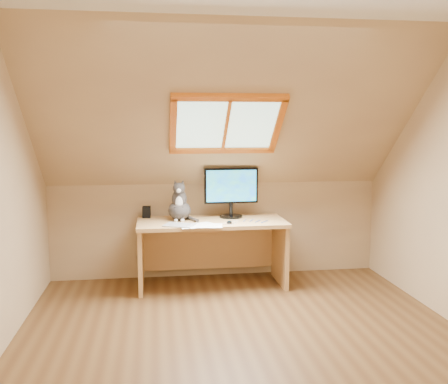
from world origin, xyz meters
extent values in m
plane|color=brown|center=(0.00, 0.00, 0.00)|extent=(3.50, 3.50, 0.00)
cube|color=tan|center=(0.00, -1.75, 1.20)|extent=(3.50, 0.02, 2.40)
cube|color=tan|center=(0.00, 1.75, 0.50)|extent=(3.50, 0.02, 1.00)
cube|color=tan|center=(0.00, 0.97, 1.70)|extent=(3.50, 1.56, 1.41)
cube|color=#B2E0CC|center=(0.00, 1.05, 1.63)|extent=(0.90, 0.53, 0.48)
cube|color=#CD6513|center=(0.00, 1.05, 1.63)|extent=(1.02, 0.64, 0.59)
cube|color=tan|center=(-0.10, 1.38, 0.65)|extent=(1.47, 0.64, 0.04)
cube|color=tan|center=(-0.80, 1.38, 0.32)|extent=(0.04, 0.58, 0.63)
cube|color=tan|center=(0.61, 1.38, 0.32)|extent=(0.04, 0.58, 0.63)
cube|color=tan|center=(-0.10, 1.67, 0.32)|extent=(1.37, 0.03, 0.44)
cylinder|color=black|center=(0.12, 1.52, 0.68)|extent=(0.23, 0.23, 0.02)
cylinder|color=black|center=(0.12, 1.52, 0.76)|extent=(0.04, 0.04, 0.13)
cube|color=black|center=(0.12, 1.52, 1.00)|extent=(0.56, 0.06, 0.36)
cube|color=#092CC6|center=(0.12, 1.49, 1.00)|extent=(0.51, 0.02, 0.32)
ellipsoid|color=#423D3B|center=(-0.41, 1.46, 0.77)|extent=(0.25, 0.29, 0.19)
ellipsoid|color=#423D3B|center=(-0.41, 1.44, 0.88)|extent=(0.16, 0.16, 0.21)
ellipsoid|color=silver|center=(-0.42, 1.38, 0.86)|extent=(0.08, 0.05, 0.12)
ellipsoid|color=#423D3B|center=(-0.42, 1.40, 1.00)|extent=(0.13, 0.11, 0.11)
sphere|color=silver|center=(-0.42, 1.35, 0.98)|extent=(0.04, 0.04, 0.04)
cone|color=#423D3B|center=(-0.45, 1.42, 1.05)|extent=(0.06, 0.06, 0.07)
cone|color=#423D3B|center=(-0.38, 1.41, 1.05)|extent=(0.06, 0.06, 0.07)
cube|color=black|center=(-0.74, 1.63, 0.73)|extent=(0.09, 0.09, 0.12)
cube|color=#B2B2B7|center=(-0.43, 1.17, 0.68)|extent=(0.33, 0.29, 0.01)
ellipsoid|color=black|center=(0.05, 1.19, 0.69)|extent=(0.08, 0.10, 0.03)
cube|color=white|center=(-0.23, 1.12, 0.67)|extent=(0.33, 0.27, 0.00)
cube|color=white|center=(-0.23, 1.12, 0.67)|extent=(0.32, 0.24, 0.00)
cube|color=white|center=(-0.23, 1.12, 0.67)|extent=(0.35, 0.30, 0.00)
camera|label=1|loc=(-0.65, -3.48, 1.62)|focal=40.00mm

